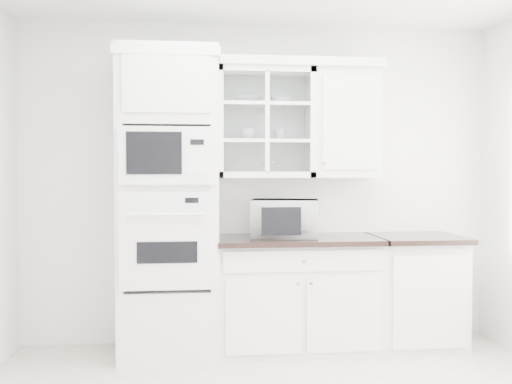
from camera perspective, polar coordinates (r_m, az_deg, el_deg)
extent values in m
cube|color=white|center=(4.88, 0.31, 0.87)|extent=(4.00, 0.02, 2.70)
cube|color=white|center=(4.55, -8.67, -1.12)|extent=(0.76, 0.65, 2.40)
cube|color=white|center=(4.24, -8.86, -4.88)|extent=(0.70, 0.03, 0.72)
cube|color=black|center=(4.23, -8.87, -5.99)|extent=(0.44, 0.01, 0.16)
cube|color=white|center=(4.21, -8.91, 3.59)|extent=(0.70, 0.03, 0.43)
cube|color=black|center=(4.20, -10.15, 3.86)|extent=(0.40, 0.01, 0.31)
cube|color=white|center=(4.74, 4.12, -10.25)|extent=(1.30, 0.60, 0.88)
cube|color=black|center=(4.63, 4.22, -4.77)|extent=(1.32, 0.67, 0.04)
cube|color=white|center=(5.01, 15.61, -9.65)|extent=(0.70, 0.60, 0.88)
cube|color=black|center=(4.91, 15.81, -4.46)|extent=(0.72, 0.67, 0.04)
cube|color=white|center=(4.75, 0.89, 6.88)|extent=(0.80, 0.33, 0.90)
cube|color=white|center=(4.74, 0.89, 5.07)|extent=(0.74, 0.29, 0.02)
cube|color=white|center=(4.76, 0.89, 8.67)|extent=(0.74, 0.29, 0.02)
cube|color=white|center=(4.88, 8.84, 6.73)|extent=(0.55, 0.33, 0.90)
cube|color=white|center=(4.78, -0.35, 12.72)|extent=(2.14, 0.38, 0.07)
imported|color=white|center=(4.62, 2.92, -2.64)|extent=(0.61, 0.54, 0.31)
imported|color=white|center=(4.74, -0.81, 9.17)|extent=(0.28, 0.28, 0.05)
imported|color=white|center=(4.78, 2.52, 9.09)|extent=(0.18, 0.18, 0.05)
imported|color=white|center=(4.73, -0.74, 5.77)|extent=(0.14, 0.14, 0.09)
imported|color=white|center=(4.77, 2.40, 5.73)|extent=(0.11, 0.11, 0.09)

